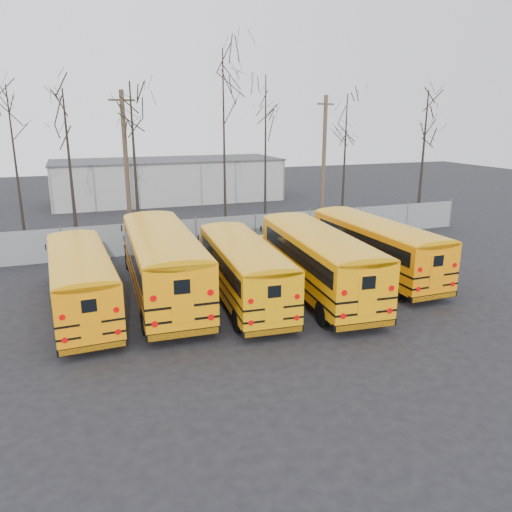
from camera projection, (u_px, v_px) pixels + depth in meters
name	position (u px, v px, depth m)	size (l,w,h in m)	color
ground	(264.00, 318.00, 21.07)	(120.00, 120.00, 0.00)	black
fence	(196.00, 234.00, 31.64)	(40.00, 0.04, 2.00)	gray
distant_building	(168.00, 181.00, 50.11)	(22.00, 8.00, 4.00)	#9D9E99
bus_a	(80.00, 276.00, 21.07)	(2.80, 10.39, 2.88)	black
bus_b	(162.00, 258.00, 22.78)	(3.24, 12.12, 3.36)	black
bus_c	(242.00, 265.00, 22.59)	(3.13, 10.57, 2.92)	black
bus_d	(317.00, 256.00, 23.40)	(3.53, 11.57, 3.19)	black
bus_e	(374.00, 243.00, 26.19)	(2.70, 11.00, 3.06)	black
utility_pole_left	(126.00, 165.00, 33.55)	(1.75, 0.50, 9.89)	#4B392A
utility_pole_right	(324.00, 159.00, 38.79)	(1.67, 0.73, 9.76)	brown
tree_2	(16.00, 168.00, 31.52)	(0.26, 0.26, 10.10)	black
tree_3	(71.00, 173.00, 30.29)	(0.26, 0.26, 9.82)	black
tree_4	(135.00, 164.00, 32.68)	(0.26, 0.26, 10.37)	black
tree_5	(224.00, 149.00, 32.70)	(0.26, 0.26, 12.29)	black
tree_6	(265.00, 155.00, 36.00)	(0.26, 0.26, 11.03)	black
tree_7	(345.00, 158.00, 40.20)	(0.26, 0.26, 9.92)	black
tree_8	(423.00, 158.00, 39.07)	(0.26, 0.26, 10.12)	black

